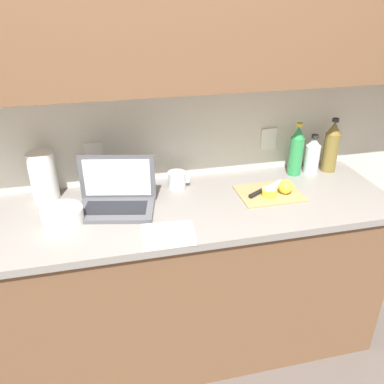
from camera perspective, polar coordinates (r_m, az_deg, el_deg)
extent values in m
plane|color=#564C47|center=(2.50, -3.26, -20.41)|extent=(12.00, 12.00, 0.00)
cube|color=silver|center=(2.10, -6.03, 12.16)|extent=(5.20, 0.06, 2.60)
cube|color=white|center=(2.12, -13.57, 5.24)|extent=(0.09, 0.01, 0.12)
cube|color=white|center=(2.31, 10.70, 7.35)|extent=(0.09, 0.01, 0.12)
cube|color=brown|center=(1.84, -5.90, 24.86)|extent=(4.42, 0.32, 0.70)
cube|color=brown|center=(2.20, -3.57, -12.86)|extent=(2.19, 0.61, 0.86)
cube|color=gray|center=(1.94, -3.96, -2.76)|extent=(2.26, 0.65, 0.03)
cube|color=#515156|center=(1.93, -10.62, -2.45)|extent=(0.39, 0.29, 0.02)
cube|color=black|center=(1.92, -10.65, -2.17)|extent=(0.31, 0.19, 0.00)
cube|color=#515156|center=(1.97, -10.45, 2.06)|extent=(0.36, 0.09, 0.23)
cube|color=silver|center=(1.96, -10.47, 1.98)|extent=(0.31, 0.07, 0.19)
cube|color=tan|center=(2.09, 10.81, -0.19)|extent=(0.32, 0.24, 0.01)
cube|color=silver|center=(2.16, 11.36, 0.87)|extent=(0.16, 0.12, 0.00)
cylinder|color=black|center=(2.05, 9.11, -0.11)|extent=(0.11, 0.08, 0.02)
cylinder|color=yellow|center=(2.05, 10.79, -0.05)|extent=(0.07, 0.07, 0.04)
cylinder|color=#F4EAA3|center=(2.04, 10.84, 0.44)|extent=(0.07, 0.07, 0.00)
sphere|color=yellow|center=(2.08, 12.95, 0.77)|extent=(0.07, 0.07, 0.07)
cylinder|color=#2D934C|center=(2.30, 14.34, 4.89)|extent=(0.07, 0.07, 0.21)
cone|color=#2D934C|center=(2.25, 14.75, 8.14)|extent=(0.07, 0.07, 0.06)
cylinder|color=gold|center=(2.24, 14.87, 9.13)|extent=(0.03, 0.03, 0.02)
cylinder|color=silver|center=(2.35, 16.46, 4.46)|extent=(0.08, 0.08, 0.16)
cone|color=silver|center=(2.32, 16.79, 6.76)|extent=(0.07, 0.07, 0.04)
cylinder|color=black|center=(2.31, 16.89, 7.47)|extent=(0.04, 0.04, 0.02)
cylinder|color=olive|center=(2.40, 18.84, 5.30)|extent=(0.08, 0.08, 0.22)
cone|color=olive|center=(2.35, 19.37, 8.52)|extent=(0.07, 0.07, 0.07)
cylinder|color=black|center=(2.34, 19.53, 9.50)|extent=(0.04, 0.04, 0.02)
cylinder|color=silver|center=(2.10, -2.15, 1.69)|extent=(0.09, 0.09, 0.09)
cube|color=silver|center=(2.11, -0.64, 1.95)|extent=(0.02, 0.01, 0.05)
cylinder|color=white|center=(1.88, -17.70, -3.24)|extent=(0.18, 0.18, 0.07)
cylinder|color=white|center=(2.09, -20.16, 2.14)|extent=(0.13, 0.13, 0.24)
cube|color=white|center=(1.72, -3.35, -5.98)|extent=(0.23, 0.18, 0.02)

